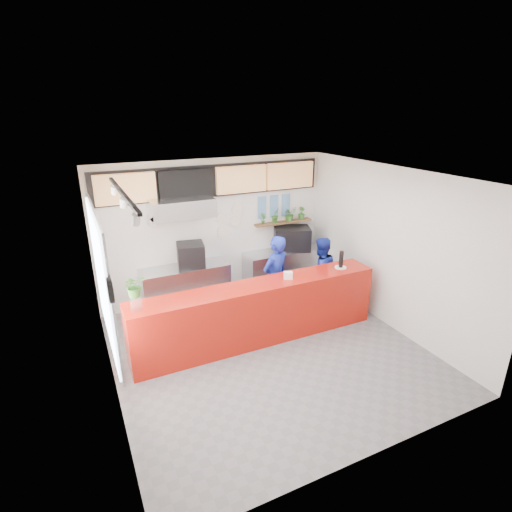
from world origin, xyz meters
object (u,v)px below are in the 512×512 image
object	(u,v)px
espresso_machine	(292,238)
staff_center	(275,278)
service_counter	(258,313)
staff_right	(320,273)
panini_oven	(191,255)
pepper_mill	(341,259)

from	to	relation	value
espresso_machine	staff_center	size ratio (longest dim) A/B	0.47
service_counter	staff_right	size ratio (longest dim) A/B	2.96
service_counter	panini_oven	world-z (taller)	panini_oven
panini_oven	pepper_mill	bearing A→B (deg)	-25.88
service_counter	panini_oven	size ratio (longest dim) A/B	8.49
panini_oven	staff_center	size ratio (longest dim) A/B	0.31
staff_center	pepper_mill	bearing A→B (deg)	132.44
pepper_mill	service_counter	bearing A→B (deg)	179.98
service_counter	staff_center	size ratio (longest dim) A/B	2.64
service_counter	staff_center	distance (m)	0.94
staff_center	staff_right	bearing A→B (deg)	162.87
staff_center	pepper_mill	xyz separation A→B (m)	(1.07, -0.60, 0.42)
service_counter	staff_right	world-z (taller)	staff_right
panini_oven	staff_center	bearing A→B (deg)	-31.31
espresso_machine	service_counter	bearing A→B (deg)	-111.24
espresso_machine	staff_right	xyz separation A→B (m)	(-0.01, -1.18, -0.40)
staff_center	pepper_mill	size ratio (longest dim) A/B	5.38
service_counter	pepper_mill	distance (m)	1.88
espresso_machine	pepper_mill	world-z (taller)	pepper_mill
service_counter	espresso_machine	world-z (taller)	espresso_machine
panini_oven	espresso_machine	size ratio (longest dim) A/B	0.66
service_counter	espresso_machine	size ratio (longest dim) A/B	5.62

